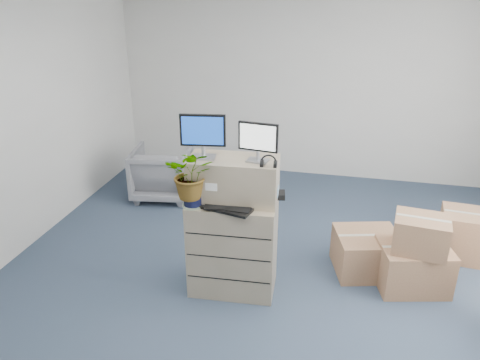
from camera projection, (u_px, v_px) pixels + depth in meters
name	position (u px, v px, depth m)	size (l,w,h in m)	color
ground	(272.00, 307.00, 4.53)	(7.00, 7.00, 0.00)	#2A384C
wall_back	(312.00, 88.00, 7.12)	(6.00, 0.02, 2.80)	silver
filing_cabinet_lower	(233.00, 246.00, 4.63)	(0.84, 0.51, 0.98)	gray
filing_cabinet_upper	(233.00, 179.00, 4.40)	(0.84, 0.42, 0.42)	gray
monitor_left	(203.00, 134.00, 4.24)	(0.42, 0.19, 0.41)	#99999E
monitor_right	(258.00, 140.00, 4.17)	(0.37, 0.16, 0.36)	#99999E
headphones	(269.00, 162.00, 4.12)	(0.15, 0.15, 0.02)	black
keyboard	(227.00, 208.00, 4.28)	(0.47, 0.20, 0.02)	black
mouse	(268.00, 207.00, 4.30)	(0.09, 0.05, 0.03)	silver
water_bottle	(244.00, 188.00, 4.45)	(0.07, 0.07, 0.23)	gray
phone_dock	(229.00, 194.00, 4.49)	(0.06, 0.05, 0.13)	silver
external_drive	(275.00, 195.00, 4.51)	(0.19, 0.14, 0.06)	black
tissue_box	(266.00, 191.00, 4.42)	(0.24, 0.12, 0.09)	#3E9AD6
potted_plant	(192.00, 180.00, 4.25)	(0.47, 0.52, 0.46)	#9AB290
office_chair	(162.00, 170.00, 6.68)	(0.79, 0.74, 0.81)	slate
cardboard_boxes	(439.00, 257.00, 4.80)	(2.14, 1.86, 0.82)	#8F6245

